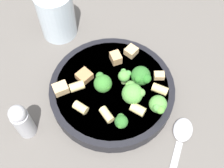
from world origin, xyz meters
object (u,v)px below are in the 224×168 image
object	(u,v)px
broccoli_floret_0	(133,92)
chicken_chunk_3	(84,76)
rigatoni_3	(138,109)
pepper_shaker	(22,121)
broccoli_floret_4	(121,121)
rigatoni_4	(77,86)
broccoli_floret_3	(141,76)
spoon	(180,139)
rigatoni_0	(107,115)
rigatoni_2	(81,108)
broccoli_floret_1	(159,105)
chicken_chunk_1	(61,89)
chicken_chunk_4	(159,76)
chicken_chunk_2	(131,51)
rigatoni_1	(160,89)
chicken_chunk_0	(116,58)
broccoli_floret_5	(103,84)
drinking_glass	(57,17)
broccoli_floret_2	(125,76)
pasta_bowl	(112,90)

from	to	relation	value
broccoli_floret_0	chicken_chunk_3	bearing A→B (deg)	101.36
rigatoni_3	pepper_shaker	bearing A→B (deg)	133.70
broccoli_floret_4	rigatoni_3	distance (m)	0.04
rigatoni_4	broccoli_floret_4	bearing A→B (deg)	-96.74
broccoli_floret_3	spoon	size ratio (longest dim) A/B	0.27
rigatoni_0	pepper_shaker	distance (m)	0.15
rigatoni_2	broccoli_floret_1	bearing A→B (deg)	-54.13
pepper_shaker	chicken_chunk_3	bearing A→B (deg)	-9.71
pepper_shaker	spoon	world-z (taller)	pepper_shaker
chicken_chunk_3	broccoli_floret_0	bearing A→B (deg)	-78.64
chicken_chunk_1	chicken_chunk_4	xyz separation A→B (m)	(0.14, -0.13, -0.00)
rigatoni_0	rigatoni_2	bearing A→B (deg)	110.31
broccoli_floret_1	rigatoni_0	world-z (taller)	broccoli_floret_1
broccoli_floret_1	chicken_chunk_2	distance (m)	0.14
chicken_chunk_3	spoon	xyz separation A→B (m)	(0.01, -0.21, -0.03)
rigatoni_1	rigatoni_2	distance (m)	0.15
chicken_chunk_0	broccoli_floret_1	bearing A→B (deg)	-109.79
broccoli_floret_5	chicken_chunk_4	bearing A→B (deg)	-38.08
chicken_chunk_2	rigatoni_3	bearing A→B (deg)	-140.26
rigatoni_0	spoon	size ratio (longest dim) A/B	0.19
broccoli_floret_3	rigatoni_3	size ratio (longest dim) A/B	1.56
broccoli_floret_0	drinking_glass	distance (m)	0.25
chicken_chunk_2	chicken_chunk_4	size ratio (longest dim) A/B	1.15
chicken_chunk_0	chicken_chunk_4	world-z (taller)	chicken_chunk_0
rigatoni_2	chicken_chunk_1	xyz separation A→B (m)	(0.01, 0.06, 0.00)
rigatoni_3	chicken_chunk_0	world-z (taller)	chicken_chunk_0
broccoli_floret_0	broccoli_floret_2	distance (m)	0.04
rigatoni_1	drinking_glass	xyz separation A→B (m)	(0.02, 0.28, 0.01)
chicken_chunk_0	drinking_glass	distance (m)	0.17
rigatoni_2	chicken_chunk_4	bearing A→B (deg)	-28.12
pasta_bowl	rigatoni_0	size ratio (longest dim) A/B	8.31
broccoli_floret_3	broccoli_floret_4	world-z (taller)	broccoli_floret_3
broccoli_floret_5	chicken_chunk_1	world-z (taller)	broccoli_floret_5
broccoli_floret_1	rigatoni_3	bearing A→B (deg)	130.32
broccoli_floret_1	spoon	size ratio (longest dim) A/B	0.24
chicken_chunk_2	chicken_chunk_1	bearing A→B (deg)	159.71
chicken_chunk_3	chicken_chunk_4	distance (m)	0.15
broccoli_floret_5	rigatoni_2	bearing A→B (deg)	171.56
chicken_chunk_4	rigatoni_4	bearing A→B (deg)	135.86
broccoli_floret_1	rigatoni_2	size ratio (longest dim) A/B	1.40
rigatoni_3	rigatoni_4	world-z (taller)	same
pasta_bowl	broccoli_floret_2	bearing A→B (deg)	-27.87
rigatoni_2	chicken_chunk_2	size ratio (longest dim) A/B	1.14
broccoli_floret_0	spoon	world-z (taller)	broccoli_floret_0
broccoli_floret_5	rigatoni_0	world-z (taller)	broccoli_floret_5
broccoli_floret_1	broccoli_floret_4	distance (m)	0.07
broccoli_floret_0	broccoli_floret_5	distance (m)	0.06
chicken_chunk_1	pepper_shaker	world-z (taller)	pepper_shaker
spoon	broccoli_floret_2	bearing A→B (deg)	79.51
broccoli_floret_2	pepper_shaker	distance (m)	0.20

